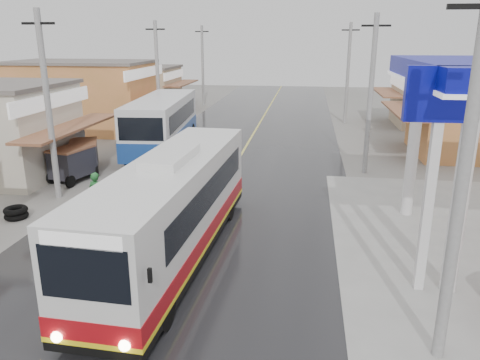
{
  "coord_description": "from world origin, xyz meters",
  "views": [
    {
      "loc": [
        3.87,
        -9.45,
        6.87
      ],
      "look_at": [
        1.49,
        7.06,
        1.76
      ],
      "focal_mm": 35.0,
      "sensor_mm": 36.0,
      "label": 1
    }
  ],
  "objects_px": {
    "tricycle_near": "(84,155)",
    "second_bus": "(162,123)",
    "coach_bus": "(174,207)",
    "cyclist": "(100,208)",
    "tricycle_far": "(71,162)",
    "tyre_stack": "(16,213)"
  },
  "relations": [
    {
      "from": "coach_bus",
      "to": "cyclist",
      "type": "relative_size",
      "value": 5.26
    },
    {
      "from": "tricycle_far",
      "to": "cyclist",
      "type": "bearing_deg",
      "value": -40.23
    },
    {
      "from": "second_bus",
      "to": "cyclist",
      "type": "height_order",
      "value": "second_bus"
    },
    {
      "from": "coach_bus",
      "to": "tricycle_near",
      "type": "xyz_separation_m",
      "value": [
        -7.41,
        8.85,
        -0.71
      ]
    },
    {
      "from": "coach_bus",
      "to": "tricycle_far",
      "type": "xyz_separation_m",
      "value": [
        -7.32,
        7.31,
        -0.71
      ]
    },
    {
      "from": "coach_bus",
      "to": "tricycle_near",
      "type": "bearing_deg",
      "value": 132.76
    },
    {
      "from": "second_bus",
      "to": "tyre_stack",
      "type": "xyz_separation_m",
      "value": [
        -2.37,
        -11.85,
        -1.55
      ]
    },
    {
      "from": "coach_bus",
      "to": "tyre_stack",
      "type": "xyz_separation_m",
      "value": [
        -7.14,
        2.3,
        -1.45
      ]
    },
    {
      "from": "tricycle_near",
      "to": "second_bus",
      "type": "bearing_deg",
      "value": 39.67
    },
    {
      "from": "second_bus",
      "to": "tricycle_near",
      "type": "relative_size",
      "value": 4.13
    },
    {
      "from": "tyre_stack",
      "to": "second_bus",
      "type": "bearing_deg",
      "value": 78.67
    },
    {
      "from": "tricycle_far",
      "to": "coach_bus",
      "type": "bearing_deg",
      "value": -31.46
    },
    {
      "from": "tyre_stack",
      "to": "cyclist",
      "type": "bearing_deg",
      "value": -2.47
    },
    {
      "from": "coach_bus",
      "to": "tyre_stack",
      "type": "relative_size",
      "value": 12.25
    },
    {
      "from": "second_bus",
      "to": "tricycle_far",
      "type": "relative_size",
      "value": 4.09
    },
    {
      "from": "cyclist",
      "to": "tyre_stack",
      "type": "bearing_deg",
      "value": -169.37
    },
    {
      "from": "cyclist",
      "to": "coach_bus",
      "type": "bearing_deg",
      "value": -18.16
    },
    {
      "from": "second_bus",
      "to": "tricycle_far",
      "type": "bearing_deg",
      "value": -115.17
    },
    {
      "from": "tricycle_far",
      "to": "tyre_stack",
      "type": "xyz_separation_m",
      "value": [
        0.17,
        -5.02,
        -0.74
      ]
    },
    {
      "from": "tricycle_near",
      "to": "tricycle_far",
      "type": "bearing_deg",
      "value": -110.5
    },
    {
      "from": "cyclist",
      "to": "tyre_stack",
      "type": "relative_size",
      "value": 2.33
    },
    {
      "from": "tricycle_near",
      "to": "coach_bus",
      "type": "bearing_deg",
      "value": -73.92
    }
  ]
}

